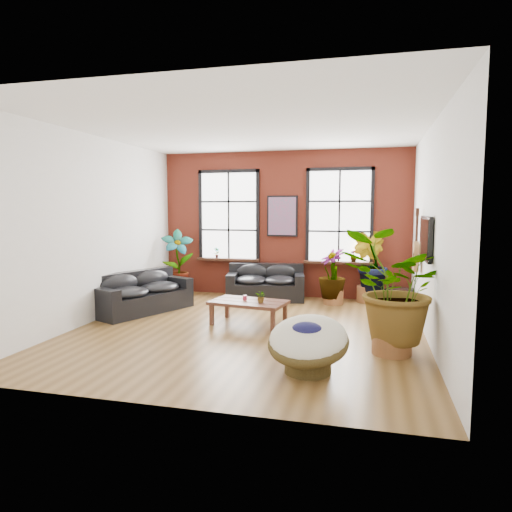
{
  "coord_description": "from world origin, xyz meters",
  "views": [
    {
      "loc": [
        2.06,
        -7.61,
        2.14
      ],
      "look_at": [
        0.0,
        0.6,
        1.25
      ],
      "focal_mm": 32.0,
      "sensor_mm": 36.0,
      "label": 1
    }
  ],
  "objects": [
    {
      "name": "poster",
      "position": [
        0.0,
        3.18,
        1.95
      ],
      "size": [
        0.74,
        0.06,
        0.98
      ],
      "color": "black",
      "rests_on": "room"
    },
    {
      "name": "sill_plant_right",
      "position": [
        1.7,
        3.13,
        1.04
      ],
      "size": [
        0.19,
        0.19,
        0.27
      ],
      "primitive_type": "imported",
      "rotation": [
        0.0,
        0.0,
        3.49
      ],
      "color": "#1E4612",
      "rests_on": "room"
    },
    {
      "name": "sofa_back",
      "position": [
        -0.3,
        2.74,
        0.37
      ],
      "size": [
        1.91,
        1.17,
        0.82
      ],
      "rotation": [
        0.0,
        0.0,
        0.18
      ],
      "color": "black",
      "rests_on": "ground"
    },
    {
      "name": "pot_back_right",
      "position": [
        2.05,
        2.97,
        0.19
      ],
      "size": [
        0.53,
        0.53,
        0.37
      ],
      "rotation": [
        0.0,
        0.0,
        0.03
      ],
      "color": "brown",
      "rests_on": "ground"
    },
    {
      "name": "room",
      "position": [
        0.0,
        0.15,
        1.75
      ],
      "size": [
        6.04,
        6.54,
        3.54
      ],
      "color": "brown",
      "rests_on": "ground"
    },
    {
      "name": "coffee_table",
      "position": [
        -0.08,
        0.37,
        0.39
      ],
      "size": [
        1.47,
        0.99,
        0.53
      ],
      "rotation": [
        0.0,
        0.0,
        -0.16
      ],
      "color": "#462419",
      "rests_on": "ground"
    },
    {
      "name": "tv_wall_unit",
      "position": [
        2.93,
        0.6,
        1.54
      ],
      "size": [
        0.13,
        1.86,
        1.2
      ],
      "color": "black",
      "rests_on": "room"
    },
    {
      "name": "pot_right_wall",
      "position": [
        2.41,
        -0.78,
        0.21
      ],
      "size": [
        0.63,
        0.63,
        0.42
      ],
      "rotation": [
        0.0,
        0.0,
        0.11
      ],
      "color": "brown",
      "rests_on": "ground"
    },
    {
      "name": "floor_plant_mid",
      "position": [
        1.26,
        2.55,
        0.69
      ],
      "size": [
        0.87,
        0.87,
        1.11
      ],
      "primitive_type": "imported",
      "rotation": [
        0.0,
        0.0,
        5.39
      ],
      "color": "#1E4612",
      "rests_on": "ground"
    },
    {
      "name": "floor_plant_right_wall",
      "position": [
        2.4,
        -0.77,
        0.99
      ],
      "size": [
        1.74,
        1.59,
        1.66
      ],
      "primitive_type": "imported",
      "rotation": [
        0.0,
        0.0,
        3.36
      ],
      "color": "#1E4612",
      "rests_on": "ground"
    },
    {
      "name": "floor_plant_back_left",
      "position": [
        -2.48,
        2.63,
        0.89
      ],
      "size": [
        0.93,
        0.83,
        1.48
      ],
      "primitive_type": "imported",
      "rotation": [
        0.0,
        0.0,
        0.47
      ],
      "color": "#1E4612",
      "rests_on": "ground"
    },
    {
      "name": "pot_back_left",
      "position": [
        -2.46,
        2.64,
        0.17
      ],
      "size": [
        0.5,
        0.5,
        0.34
      ],
      "rotation": [
        0.0,
        0.0,
        -0.08
      ],
      "color": "brown",
      "rests_on": "ground"
    },
    {
      "name": "pot_mid",
      "position": [
        1.29,
        2.57,
        0.16
      ],
      "size": [
        0.47,
        0.47,
        0.33
      ],
      "rotation": [
        0.0,
        0.0,
        0.05
      ],
      "color": "brown",
      "rests_on": "ground"
    },
    {
      "name": "floor_plant_back_right",
      "position": [
        2.07,
        2.97,
        0.9
      ],
      "size": [
        1.06,
        1.03,
        1.5
      ],
      "primitive_type": "imported",
      "rotation": [
        0.0,
        0.0,
        2.48
      ],
      "color": "#1E4612",
      "rests_on": "ground"
    },
    {
      "name": "papasan_chair",
      "position": [
        1.31,
        -1.84,
        0.41
      ],
      "size": [
        1.17,
        1.18,
        0.79
      ],
      "rotation": [
        0.0,
        0.0,
        -0.11
      ],
      "color": "#463819",
      "rests_on": "ground"
    },
    {
      "name": "sofa_left",
      "position": [
        -2.52,
        0.85,
        0.37
      ],
      "size": [
        1.63,
        2.25,
        0.82
      ],
      "rotation": [
        0.0,
        0.0,
        1.16
      ],
      "color": "black",
      "rests_on": "ground"
    },
    {
      "name": "table_plant",
      "position": [
        0.18,
        0.28,
        0.55
      ],
      "size": [
        0.25,
        0.23,
        0.22
      ],
      "primitive_type": "imported",
      "rotation": [
        0.0,
        0.0,
        -0.37
      ],
      "color": "#1E4612",
      "rests_on": "coffee_table"
    },
    {
      "name": "sill_plant_left",
      "position": [
        -1.65,
        3.13,
        1.04
      ],
      "size": [
        0.17,
        0.17,
        0.27
      ],
      "primitive_type": "imported",
      "rotation": [
        0.0,
        0.0,
        0.79
      ],
      "color": "#1E4612",
      "rests_on": "room"
    },
    {
      "name": "media_box",
      "position": [
        2.7,
        2.35,
        0.22
      ],
      "size": [
        0.65,
        0.59,
        0.45
      ],
      "rotation": [
        0.0,
        0.0,
        -0.31
      ],
      "color": "black",
      "rests_on": "ground"
    }
  ]
}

